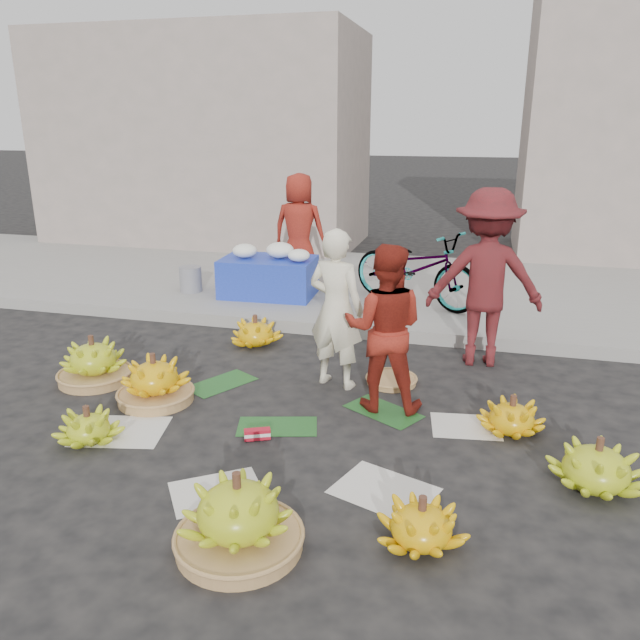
% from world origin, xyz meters
% --- Properties ---
extents(ground, '(80.00, 80.00, 0.00)m').
position_xyz_m(ground, '(0.00, 0.00, 0.00)').
color(ground, black).
rests_on(ground, ground).
extents(curb, '(40.00, 0.25, 0.15)m').
position_xyz_m(curb, '(0.00, 2.20, 0.07)').
color(curb, gray).
rests_on(curb, ground).
extents(sidewalk, '(40.00, 4.00, 0.12)m').
position_xyz_m(sidewalk, '(0.00, 4.30, 0.06)').
color(sidewalk, gray).
rests_on(sidewalk, ground).
extents(building_left, '(6.00, 3.00, 4.00)m').
position_xyz_m(building_left, '(-4.00, 7.20, 2.00)').
color(building_left, gray).
rests_on(building_left, sidewalk).
extents(newspaper_scatter, '(3.20, 1.80, 0.00)m').
position_xyz_m(newspaper_scatter, '(0.00, -0.80, 0.00)').
color(newspaper_scatter, silver).
rests_on(newspaper_scatter, ground).
extents(banana_leaves, '(2.00, 1.00, 0.00)m').
position_xyz_m(banana_leaves, '(-0.10, 0.20, 0.00)').
color(banana_leaves, '#18491C').
rests_on(banana_leaves, ground).
extents(banana_bunch_0, '(0.73, 0.73, 0.46)m').
position_xyz_m(banana_bunch_0, '(-1.31, -0.01, 0.20)').
color(banana_bunch_0, olive).
rests_on(banana_bunch_0, ground).
extents(banana_bunch_1, '(0.58, 0.58, 0.30)m').
position_xyz_m(banana_bunch_1, '(-1.45, -0.80, 0.13)').
color(banana_bunch_1, '#8BA918').
rests_on(banana_bunch_1, ground).
extents(banana_bunch_2, '(0.75, 0.75, 0.50)m').
position_xyz_m(banana_bunch_2, '(0.17, -1.70, 0.22)').
color(banana_bunch_2, olive).
rests_on(banana_bunch_2, ground).
extents(banana_bunch_3, '(0.58, 0.58, 0.33)m').
position_xyz_m(banana_bunch_3, '(1.20, -1.40, 0.14)').
color(banana_bunch_3, '#E5B10B').
rests_on(banana_bunch_3, ground).
extents(banana_bunch_4, '(0.80, 0.80, 0.38)m').
position_xyz_m(banana_bunch_4, '(2.29, -0.50, 0.17)').
color(banana_bunch_4, '#8BA918').
rests_on(banana_bunch_4, ground).
extents(banana_bunch_5, '(0.62, 0.62, 0.32)m').
position_xyz_m(banana_bunch_5, '(1.75, 0.20, 0.14)').
color(banana_bunch_5, '#E5B10B').
rests_on(banana_bunch_5, ground).
extents(banana_bunch_6, '(0.78, 0.78, 0.47)m').
position_xyz_m(banana_bunch_6, '(-2.10, 0.25, 0.20)').
color(banana_bunch_6, olive).
rests_on(banana_bunch_6, ground).
extents(banana_bunch_7, '(0.64, 0.64, 0.35)m').
position_xyz_m(banana_bunch_7, '(-0.96, 1.61, 0.15)').
color(banana_bunch_7, '#E5B10B').
rests_on(banana_bunch_7, ground).
extents(basket_spare, '(0.55, 0.55, 0.05)m').
position_xyz_m(basket_spare, '(0.68, 0.93, 0.03)').
color(basket_spare, olive).
rests_on(basket_spare, ground).
extents(incense_stack, '(0.22, 0.14, 0.08)m').
position_xyz_m(incense_stack, '(-0.18, -0.45, 0.05)').
color(incense_stack, '#AC1223').
rests_on(incense_stack, ground).
extents(vendor_cream, '(0.62, 0.49, 1.50)m').
position_xyz_m(vendor_cream, '(0.16, 0.77, 0.75)').
color(vendor_cream, '#EEE7C8').
rests_on(vendor_cream, ground).
extents(vendor_red, '(0.74, 0.59, 1.45)m').
position_xyz_m(vendor_red, '(0.67, 0.41, 0.72)').
color(vendor_red, maroon).
rests_on(vendor_red, ground).
extents(man_striped, '(1.22, 0.77, 1.79)m').
position_xyz_m(man_striped, '(1.48, 1.71, 0.90)').
color(man_striped, maroon).
rests_on(man_striped, ground).
extents(flower_table, '(1.27, 0.82, 0.72)m').
position_xyz_m(flower_table, '(-1.34, 3.19, 0.42)').
color(flower_table, '#1A30AD').
rests_on(flower_table, sidewalk).
extents(grey_bucket, '(0.31, 0.31, 0.35)m').
position_xyz_m(grey_bucket, '(-2.47, 3.12, 0.29)').
color(grey_bucket, slate).
rests_on(grey_bucket, sidewalk).
extents(flower_vendor, '(0.78, 0.52, 1.58)m').
position_xyz_m(flower_vendor, '(-1.15, 4.00, 0.91)').
color(flower_vendor, maroon).
rests_on(flower_vendor, sidewalk).
extents(bicycle, '(1.40, 1.93, 0.97)m').
position_xyz_m(bicycle, '(0.61, 3.30, 0.60)').
color(bicycle, gray).
rests_on(bicycle, sidewalk).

